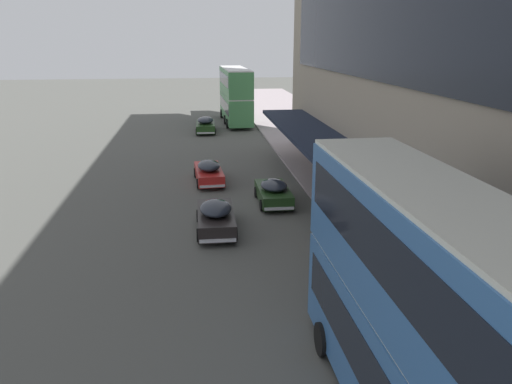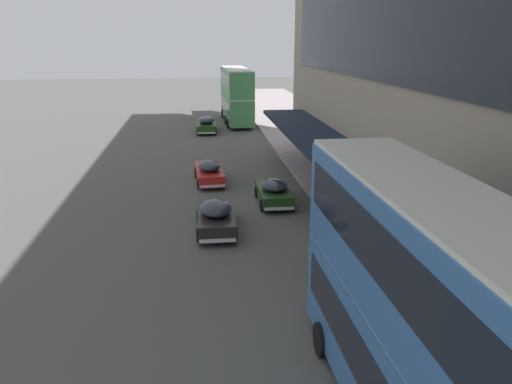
{
  "view_description": "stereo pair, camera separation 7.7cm",
  "coord_description": "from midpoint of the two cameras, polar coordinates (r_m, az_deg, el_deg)",
  "views": [
    {
      "loc": [
        -0.74,
        -3.48,
        9.07
      ],
      "look_at": [
        2.21,
        19.78,
        1.84
      ],
      "focal_mm": 35.0,
      "sensor_mm": 36.0,
      "label": 1
    },
    {
      "loc": [
        -0.66,
        -3.49,
        9.07
      ],
      "look_at": [
        2.21,
        19.78,
        1.84
      ],
      "focal_mm": 35.0,
      "sensor_mm": 36.0,
      "label": 2
    }
  ],
  "objects": [
    {
      "name": "transit_bus_kerbside_front",
      "position": [
        11.46,
        19.27,
        -13.99
      ],
      "size": [
        2.78,
        11.51,
        6.19
      ],
      "color": "#3464A2",
      "rests_on": "ground"
    },
    {
      "name": "transit_bus_kerbside_rear",
      "position": [
        56.43,
        -2.41,
        11.17
      ],
      "size": [
        2.99,
        11.54,
        5.99
      ],
      "color": "#478F53",
      "rests_on": "ground"
    },
    {
      "name": "sedan_second_near",
      "position": [
        24.47,
        -4.71,
        -2.78
      ],
      "size": [
        1.93,
        4.58,
        1.55
      ],
      "color": "black",
      "rests_on": "ground"
    },
    {
      "name": "sedan_lead_near",
      "position": [
        28.48,
        1.93,
        0.03
      ],
      "size": [
        1.86,
        4.23,
        1.41
      ],
      "color": "#1E3B18",
      "rests_on": "ground"
    },
    {
      "name": "sedan_lead_mid",
      "position": [
        50.93,
        -5.83,
        7.67
      ],
      "size": [
        2.04,
        5.06,
        1.59
      ],
      "color": "#20401A",
      "rests_on": "ground"
    },
    {
      "name": "sedan_far_back",
      "position": [
        32.83,
        -5.48,
        2.33
      ],
      "size": [
        1.96,
        4.69,
        1.48
      ],
      "color": "red",
      "rests_on": "ground"
    }
  ]
}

